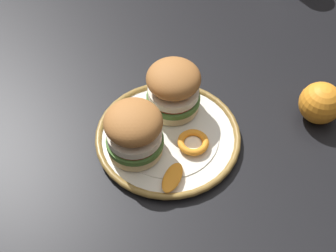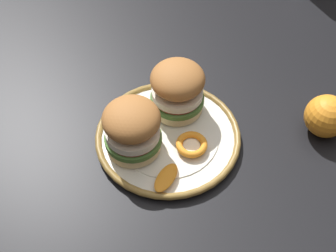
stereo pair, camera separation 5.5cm
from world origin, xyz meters
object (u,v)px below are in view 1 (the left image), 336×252
at_px(dinner_plate, 168,137).
at_px(whole_orange, 320,103).
at_px(dining_table, 177,140).
at_px(sandwich_half_right, 173,88).
at_px(sandwich_half_left, 134,131).

distance_m(dinner_plate, whole_orange, 0.28).
bearing_deg(whole_orange, dining_table, 67.58).
bearing_deg(whole_orange, sandwich_half_right, 68.45).
relative_size(sandwich_half_left, whole_orange, 1.74).
bearing_deg(sandwich_half_right, dinner_plate, 152.02).
xyz_separation_m(dining_table, sandwich_half_left, (-0.07, 0.10, 0.16)).
xyz_separation_m(dinner_plate, sandwich_half_right, (0.06, -0.03, 0.06)).
bearing_deg(sandwich_half_left, dinner_plate, -78.81).
distance_m(dinner_plate, sandwich_half_left, 0.09).
bearing_deg(sandwich_half_left, whole_orange, -94.68).
xyz_separation_m(dining_table, whole_orange, (-0.10, -0.24, 0.13)).
height_order(dinner_plate, sandwich_half_left, sandwich_half_left).
bearing_deg(sandwich_half_right, sandwich_half_left, 126.60).
height_order(sandwich_half_right, whole_orange, sandwich_half_right).
height_order(dining_table, sandwich_half_left, sandwich_half_left).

